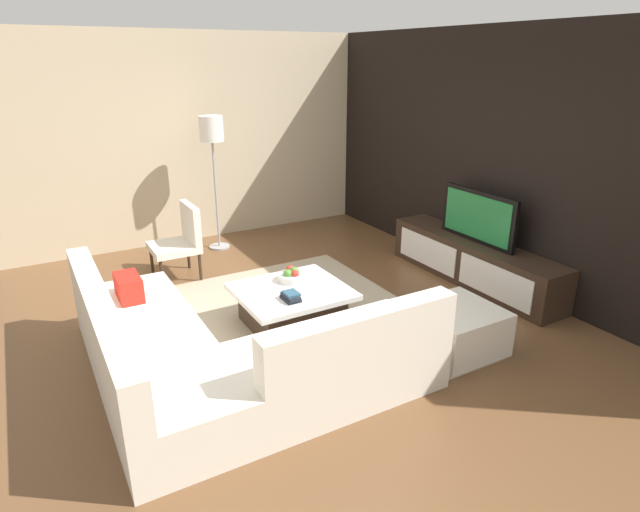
{
  "coord_description": "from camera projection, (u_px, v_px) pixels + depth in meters",
  "views": [
    {
      "loc": [
        4.05,
        -1.97,
        2.46
      ],
      "look_at": [
        -0.32,
        0.54,
        0.56
      ],
      "focal_mm": 29.7,
      "sensor_mm": 36.0,
      "label": 1
    }
  ],
  "objects": [
    {
      "name": "ground_plane",
      "position": [
        288.0,
        331.0,
        5.07
      ],
      "size": [
        14.0,
        14.0,
        0.0
      ],
      "primitive_type": "plane",
      "color": "brown"
    },
    {
      "name": "feature_wall_back",
      "position": [
        504.0,
        160.0,
        5.84
      ],
      "size": [
        6.4,
        0.12,
        2.8
      ],
      "primitive_type": "cube",
      "color": "black",
      "rests_on": "ground"
    },
    {
      "name": "side_wall_left",
      "position": [
        194.0,
        139.0,
        7.27
      ],
      "size": [
        0.12,
        5.2,
        2.8
      ],
      "primitive_type": "cube",
      "color": "beige",
      "rests_on": "ground"
    },
    {
      "name": "area_rug",
      "position": [
        283.0,
        326.0,
        5.15
      ],
      "size": [
        2.99,
        2.75,
        0.01
      ],
      "primitive_type": "cube",
      "color": "tan",
      "rests_on": "ground"
    },
    {
      "name": "media_console",
      "position": [
        473.0,
        262.0,
        6.1
      ],
      "size": [
        2.32,
        0.48,
        0.5
      ],
      "color": "#332319",
      "rests_on": "ground"
    },
    {
      "name": "television",
      "position": [
        478.0,
        217.0,
        5.91
      ],
      "size": [
        1.06,
        0.06,
        0.58
      ],
      "color": "black",
      "rests_on": "media_console"
    },
    {
      "name": "sectional_couch",
      "position": [
        219.0,
        354.0,
        4.14
      ],
      "size": [
        2.51,
        2.43,
        0.81
      ],
      "color": "silver",
      "rests_on": "ground"
    },
    {
      "name": "coffee_table",
      "position": [
        292.0,
        306.0,
        5.13
      ],
      "size": [
        0.92,
        1.03,
        0.38
      ],
      "color": "#332319",
      "rests_on": "ground"
    },
    {
      "name": "accent_chair_near",
      "position": [
        181.0,
        237.0,
        6.18
      ],
      "size": [
        0.54,
        0.53,
        0.87
      ],
      "rotation": [
        0.0,
        0.0,
        0.07
      ],
      "color": "#332319",
      "rests_on": "ground"
    },
    {
      "name": "floor_lamp",
      "position": [
        212.0,
        138.0,
        6.78
      ],
      "size": [
        0.31,
        0.31,
        1.77
      ],
      "color": "#A5A5AA",
      "rests_on": "ground"
    },
    {
      "name": "ottoman",
      "position": [
        456.0,
        329.0,
        4.7
      ],
      "size": [
        0.7,
        0.7,
        0.4
      ],
      "primitive_type": "cube",
      "color": "silver",
      "rests_on": "ground"
    },
    {
      "name": "fruit_bowl",
      "position": [
        292.0,
        275.0,
        5.24
      ],
      "size": [
        0.28,
        0.28,
        0.14
      ],
      "color": "silver",
      "rests_on": "coffee_table"
    },
    {
      "name": "book_stack",
      "position": [
        291.0,
        296.0,
        4.82
      ],
      "size": [
        0.21,
        0.14,
        0.08
      ],
      "color": "#1E232D",
      "rests_on": "coffee_table"
    }
  ]
}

